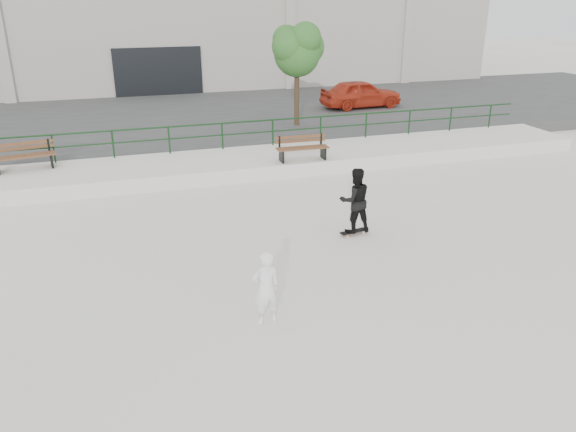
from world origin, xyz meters
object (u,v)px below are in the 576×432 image
object	(u,v)px
skateboard	(354,232)
bench_left	(24,156)
bench_right	(302,148)
seated_skater	(266,288)
tree	(298,48)
standing_skater	(355,200)
red_car	(361,94)

from	to	relation	value
skateboard	bench_left	bearing A→B (deg)	129.39
bench_left	bench_right	distance (m)	9.49
skateboard	seated_skater	world-z (taller)	seated_skater
bench_right	skateboard	xyz separation A→B (m)	(-0.49, -5.67, -0.85)
bench_left	tree	bearing A→B (deg)	9.83
standing_skater	seated_skater	world-z (taller)	standing_skater
skateboard	standing_skater	xyz separation A→B (m)	(0.00, 0.00, 0.91)
standing_skater	seated_skater	size ratio (longest dim) A/B	1.14
tree	standing_skater	xyz separation A→B (m)	(-2.18, -11.16, -2.87)
tree	skateboard	bearing A→B (deg)	-101.05
bench_left	seated_skater	distance (m)	12.19
bench_right	skateboard	bearing A→B (deg)	-92.91
tree	red_car	world-z (taller)	tree
tree	seated_skater	world-z (taller)	tree
standing_skater	tree	bearing A→B (deg)	-97.89
skateboard	tree	bearing A→B (deg)	68.51
bench_right	skateboard	size ratio (longest dim) A/B	2.36
tree	seated_skater	distance (m)	15.98
bench_right	red_car	distance (m)	10.41
red_car	seated_skater	world-z (taller)	red_car
bench_right	tree	xyz separation A→B (m)	(1.68, 5.49, 2.93)
bench_right	seated_skater	world-z (taller)	seated_skater
red_car	standing_skater	distance (m)	15.55
red_car	skateboard	bearing A→B (deg)	152.04
skateboard	seated_skater	xyz separation A→B (m)	(-3.44, -3.48, 0.70)
standing_skater	bench_right	bearing A→B (deg)	-91.81
bench_left	tree	distance (m)	11.97
seated_skater	tree	bearing A→B (deg)	-117.75
bench_right	seated_skater	distance (m)	9.96
bench_left	red_car	world-z (taller)	red_car
bench_right	skateboard	world-z (taller)	bench_right
bench_right	tree	bearing A→B (deg)	74.99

